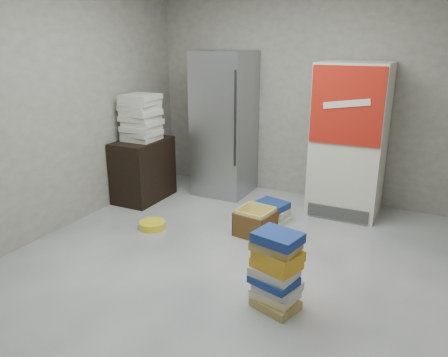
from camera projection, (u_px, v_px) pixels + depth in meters
ground at (209, 277)px, 3.93m from camera, size 5.00×5.00×0.00m
room_shell at (207, 73)px, 3.38m from camera, size 4.04×5.04×2.82m
steel_fridge at (224, 124)px, 5.84m from camera, size 0.70×0.72×1.90m
coke_cooler at (349, 140)px, 5.15m from camera, size 0.80×0.73×1.80m
wood_shelf at (143, 170)px, 5.74m from camera, size 0.50×0.80×0.80m
supply_box_stack at (141, 118)px, 5.52m from camera, size 0.44×0.43×0.58m
phonebook_stack_main at (276, 270)px, 3.41m from camera, size 0.42×0.39×0.65m
phonebook_stack_side at (272, 211)px, 5.11m from camera, size 0.41×0.35×0.23m
cardboard_box at (255, 224)px, 4.76m from camera, size 0.42×0.42×0.30m
bucket_lid at (152, 225)px, 4.93m from camera, size 0.30×0.30×0.08m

